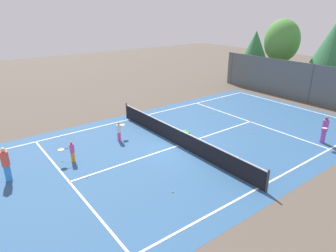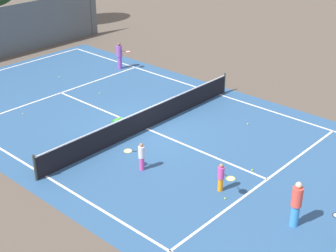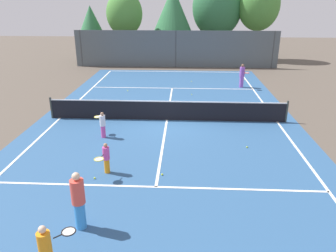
% 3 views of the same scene
% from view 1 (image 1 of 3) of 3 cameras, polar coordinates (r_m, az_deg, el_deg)
% --- Properties ---
extents(ground_plane, '(80.00, 80.00, 0.00)m').
position_cam_1_polar(ground_plane, '(17.09, 2.07, -3.76)').
color(ground_plane, brown).
extents(court_surface, '(13.00, 25.00, 0.01)m').
position_cam_1_polar(court_surface, '(17.09, 2.07, -3.76)').
color(court_surface, '#2D5684').
rests_on(court_surface, ground_plane).
extents(tennis_net, '(11.90, 0.10, 1.10)m').
position_cam_1_polar(tennis_net, '(16.88, 2.09, -2.20)').
color(tennis_net, '#333833').
rests_on(tennis_net, ground_plane).
extents(perimeter_fence, '(18.00, 0.12, 3.20)m').
position_cam_1_polar(perimeter_fence, '(27.26, 25.77, 7.32)').
color(perimeter_fence, '#515B60').
rests_on(perimeter_fence, ground_plane).
extents(tree_1, '(3.39, 3.14, 6.50)m').
position_cam_1_polar(tree_1, '(31.65, 21.02, 14.99)').
color(tree_1, brown).
rests_on(tree_1, ground_plane).
extents(tree_2, '(2.54, 2.54, 5.21)m').
position_cam_1_polar(tree_2, '(34.08, 16.43, 14.69)').
color(tree_2, brown).
rests_on(tree_2, ground_plane).
extents(player_0, '(0.61, 0.91, 1.61)m').
position_cam_1_polar(player_0, '(19.35, 27.83, -0.59)').
color(player_0, purple).
rests_on(player_0, ground_plane).
extents(player_1, '(0.35, 0.35, 1.65)m').
position_cam_1_polar(player_1, '(15.22, -28.69, -6.40)').
color(player_1, '#388CD8').
rests_on(player_1, ground_plane).
extents(player_2, '(0.67, 0.78, 1.17)m').
position_cam_1_polar(player_2, '(17.73, -9.38, -0.94)').
color(player_2, '#D14799').
rests_on(player_2, ground_plane).
extents(player_4, '(0.44, 0.82, 1.12)m').
position_cam_1_polar(player_4, '(15.86, -18.05, -4.64)').
color(player_4, orange).
rests_on(player_4, ground_plane).
extents(ball_crate, '(0.48, 0.31, 0.43)m').
position_cam_1_polar(ball_crate, '(18.15, 3.39, -1.59)').
color(ball_crate, green).
rests_on(ball_crate, ground_plane).
extents(tennis_ball_0, '(0.07, 0.07, 0.07)m').
position_cam_1_polar(tennis_ball_0, '(22.55, 8.21, 2.50)').
color(tennis_ball_0, '#CCE533').
rests_on(tennis_ball_0, ground_plane).
extents(tennis_ball_1, '(0.07, 0.07, 0.07)m').
position_cam_1_polar(tennis_ball_1, '(22.28, 21.34, 0.96)').
color(tennis_ball_1, '#CCE533').
rests_on(tennis_ball_1, ground_plane).
extents(tennis_ball_2, '(0.07, 0.07, 0.07)m').
position_cam_1_polar(tennis_ball_2, '(19.46, 15.54, -1.22)').
color(tennis_ball_2, '#CCE533').
rests_on(tennis_ball_2, ground_plane).
extents(tennis_ball_3, '(0.07, 0.07, 0.07)m').
position_cam_1_polar(tennis_ball_3, '(21.09, -4.25, 1.31)').
color(tennis_ball_3, '#CCE533').
rests_on(tennis_ball_3, ground_plane).
extents(tennis_ball_4, '(0.07, 0.07, 0.07)m').
position_cam_1_polar(tennis_ball_4, '(14.46, -15.31, -9.48)').
color(tennis_ball_4, '#CCE533').
rests_on(tennis_ball_4, ground_plane).
extents(tennis_ball_5, '(0.07, 0.07, 0.07)m').
position_cam_1_polar(tennis_ball_5, '(26.66, 10.25, 5.36)').
color(tennis_ball_5, '#CCE533').
rests_on(tennis_ball_5, ground_plane).
extents(tennis_ball_6, '(0.07, 0.07, 0.07)m').
position_cam_1_polar(tennis_ball_6, '(16.26, -19.66, -6.36)').
color(tennis_ball_6, '#CCE533').
rests_on(tennis_ball_6, ground_plane).
extents(tennis_ball_7, '(0.07, 0.07, 0.07)m').
position_cam_1_polar(tennis_ball_7, '(12.98, 0.89, -12.49)').
color(tennis_ball_7, '#CCE533').
rests_on(tennis_ball_7, ground_plane).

